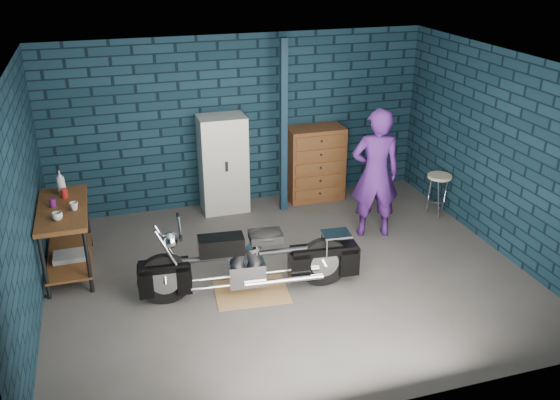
{
  "coord_description": "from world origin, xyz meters",
  "views": [
    {
      "loc": [
        -2.04,
        -6.3,
        4.02
      ],
      "look_at": [
        -0.01,
        0.3,
        0.93
      ],
      "focal_mm": 38.0,
      "sensor_mm": 36.0,
      "label": 1
    }
  ],
  "objects_px": {
    "motorcycle": "(251,256)",
    "tool_chest": "(315,164)",
    "locker": "(223,164)",
    "person": "(375,174)",
    "shop_stool": "(438,195)",
    "storage_bin": "(72,263)",
    "workbench": "(67,239)"
  },
  "relations": [
    {
      "from": "motorcycle",
      "to": "person",
      "type": "xyz_separation_m",
      "value": [
        2.09,
        1.01,
        0.44
      ]
    },
    {
      "from": "motorcycle",
      "to": "tool_chest",
      "type": "bearing_deg",
      "value": 60.32
    },
    {
      "from": "storage_bin",
      "to": "shop_stool",
      "type": "height_order",
      "value": "shop_stool"
    },
    {
      "from": "storage_bin",
      "to": "workbench",
      "type": "bearing_deg",
      "value": 107.35
    },
    {
      "from": "motorcycle",
      "to": "tool_chest",
      "type": "relative_size",
      "value": 1.88
    },
    {
      "from": "motorcycle",
      "to": "shop_stool",
      "type": "height_order",
      "value": "motorcycle"
    },
    {
      "from": "motorcycle",
      "to": "tool_chest",
      "type": "xyz_separation_m",
      "value": [
        1.74,
        2.5,
        0.1
      ]
    },
    {
      "from": "storage_bin",
      "to": "shop_stool",
      "type": "distance_m",
      "value": 5.45
    },
    {
      "from": "workbench",
      "to": "locker",
      "type": "distance_m",
      "value": 2.68
    },
    {
      "from": "tool_chest",
      "to": "workbench",
      "type": "bearing_deg",
      "value": -161.58
    },
    {
      "from": "motorcycle",
      "to": "locker",
      "type": "height_order",
      "value": "locker"
    },
    {
      "from": "tool_chest",
      "to": "person",
      "type": "bearing_deg",
      "value": -76.64
    },
    {
      "from": "motorcycle",
      "to": "locker",
      "type": "distance_m",
      "value": 2.52
    },
    {
      "from": "storage_bin",
      "to": "person",
      "type": "bearing_deg",
      "value": -1.84
    },
    {
      "from": "workbench",
      "to": "shop_stool",
      "type": "xyz_separation_m",
      "value": [
        5.46,
        0.1,
        -0.12
      ]
    },
    {
      "from": "storage_bin",
      "to": "locker",
      "type": "distance_m",
      "value": 2.75
    },
    {
      "from": "person",
      "to": "storage_bin",
      "type": "xyz_separation_m",
      "value": [
        -4.2,
        0.13,
        -0.81
      ]
    },
    {
      "from": "person",
      "to": "shop_stool",
      "type": "bearing_deg",
      "value": -152.83
    },
    {
      "from": "tool_chest",
      "to": "shop_stool",
      "type": "bearing_deg",
      "value": -36.69
    },
    {
      "from": "workbench",
      "to": "tool_chest",
      "type": "bearing_deg",
      "value": 18.42
    },
    {
      "from": "storage_bin",
      "to": "shop_stool",
      "type": "relative_size",
      "value": 0.66
    },
    {
      "from": "workbench",
      "to": "storage_bin",
      "type": "relative_size",
      "value": 3.17
    },
    {
      "from": "locker",
      "to": "shop_stool",
      "type": "distance_m",
      "value": 3.37
    },
    {
      "from": "workbench",
      "to": "motorcycle",
      "type": "height_order",
      "value": "motorcycle"
    },
    {
      "from": "person",
      "to": "shop_stool",
      "type": "xyz_separation_m",
      "value": [
        1.24,
        0.3,
        -0.61
      ]
    },
    {
      "from": "workbench",
      "to": "shop_stool",
      "type": "distance_m",
      "value": 5.46
    },
    {
      "from": "locker",
      "to": "shop_stool",
      "type": "height_order",
      "value": "locker"
    },
    {
      "from": "shop_stool",
      "to": "tool_chest",
      "type": "bearing_deg",
      "value": 143.31
    },
    {
      "from": "locker",
      "to": "shop_stool",
      "type": "xyz_separation_m",
      "value": [
        3.13,
        -1.19,
        -0.43
      ]
    },
    {
      "from": "tool_chest",
      "to": "shop_stool",
      "type": "distance_m",
      "value": 2.01
    },
    {
      "from": "storage_bin",
      "to": "locker",
      "type": "relative_size",
      "value": 0.29
    },
    {
      "from": "person",
      "to": "storage_bin",
      "type": "distance_m",
      "value": 4.28
    }
  ]
}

